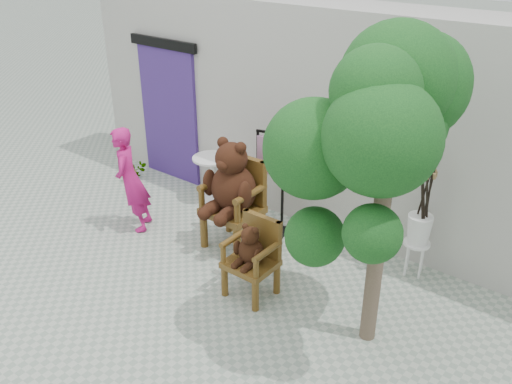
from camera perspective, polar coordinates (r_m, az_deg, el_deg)
ground_plane at (r=6.08m, az=-6.18°, el=-13.74°), size 60.00×60.00×0.00m
back_wall at (r=7.57m, az=9.75°, el=7.52°), size 9.00×1.00×3.00m
doorway at (r=9.04m, az=-9.12°, el=8.47°), size 1.40×0.11×2.33m
chair_big at (r=6.97m, az=-2.48°, el=0.43°), size 0.74×0.80×1.52m
chair_small at (r=6.19m, az=-0.35°, el=-6.30°), size 0.54×0.50×0.95m
person at (r=7.62m, az=-13.06°, el=1.23°), size 0.61×0.65×1.49m
cafe_table at (r=8.40m, az=-4.60°, el=2.01°), size 0.60×0.60×0.70m
display_stand at (r=7.35m, az=1.47°, el=-0.44°), size 0.52×0.45×1.51m
stool_bucket at (r=6.75m, az=16.81°, el=-3.73°), size 0.32×0.32×1.45m
tree at (r=4.91m, az=13.43°, el=8.00°), size 1.58×1.85×3.21m
potted_plant at (r=9.34m, az=-12.76°, el=2.27°), size 0.35×0.31×0.36m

